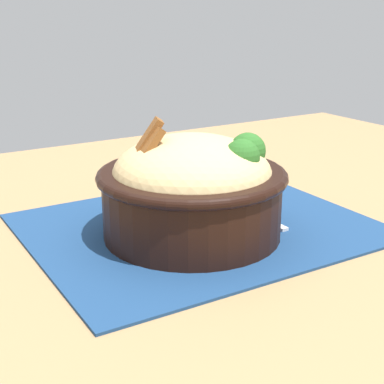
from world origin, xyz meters
TOP-DOWN VIEW (x-y plane):
  - table at (0.00, 0.00)m, footprint 1.23×0.94m
  - placemat at (-0.04, -0.01)m, footprint 0.38×0.32m
  - bowl at (-0.06, -0.03)m, footprint 0.24×0.24m
  - fork at (0.03, -0.00)m, footprint 0.02×0.13m

SIDE VIEW (x-z plane):
  - table at x=0.00m, z-range 0.31..1.04m
  - placemat at x=-0.04m, z-range 0.74..0.74m
  - fork at x=0.03m, z-range 0.74..0.75m
  - bowl at x=-0.06m, z-range 0.73..0.86m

